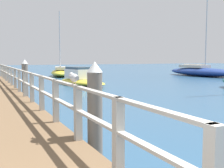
# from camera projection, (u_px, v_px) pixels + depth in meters

# --- Properties ---
(pier_railing) EXTENTS (0.12, 22.05, 0.96)m
(pier_railing) POSITION_uv_depth(u_px,v_px,m) (19.00, 78.00, 11.92)
(pier_railing) COLOR #B2ADA3
(pier_railing) RESTS_ON pier_deck
(dock_piling_near) EXTENTS (0.29, 0.29, 1.85)m
(dock_piling_near) POSITION_uv_depth(u_px,v_px,m) (95.00, 111.00, 5.19)
(dock_piling_near) COLOR #6B6056
(dock_piling_near) RESTS_ON ground_plane
(dock_piling_far) EXTENTS (0.29, 0.29, 1.85)m
(dock_piling_far) POSITION_uv_depth(u_px,v_px,m) (25.00, 79.00, 13.00)
(dock_piling_far) COLOR #6B6056
(dock_piling_far) RESTS_ON ground_plane
(seagull_foreground) EXTENTS (0.18, 0.48, 0.21)m
(seagull_foreground) POSITION_uv_depth(u_px,v_px,m) (74.00, 77.00, 5.02)
(seagull_foreground) COLOR white
(seagull_foreground) RESTS_ON pier_railing
(boat_0) EXTENTS (2.71, 5.56, 1.27)m
(boat_0) POSITION_uv_depth(u_px,v_px,m) (81.00, 79.00, 20.03)
(boat_0) COLOR gold
(boat_0) RESTS_ON ground_plane
(boat_3) EXTENTS (3.37, 6.55, 6.84)m
(boat_3) POSITION_uv_depth(u_px,v_px,m) (60.00, 72.00, 29.68)
(boat_3) COLOR gold
(boat_3) RESTS_ON ground_plane
(boat_4) EXTENTS (3.60, 8.97, 11.43)m
(boat_4) POSITION_uv_depth(u_px,v_px,m) (201.00, 71.00, 29.76)
(boat_4) COLOR navy
(boat_4) RESTS_ON ground_plane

